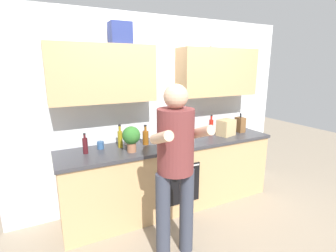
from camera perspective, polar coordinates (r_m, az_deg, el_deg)
The scene contains 17 objects.
ground_plane at distance 3.62m, azimuth 0.92°, elevation -17.48°, with size 12.00×12.00×0.00m, color gray.
back_wall_unit at distance 3.37m, azimuth -1.16°, elevation 7.30°, with size 4.00×0.38×2.50m.
counter at distance 3.41m, azimuth 0.95°, elevation -10.96°, with size 2.84×0.67×0.90m.
person_standing at distance 2.34m, azimuth 1.75°, elevation -7.67°, with size 0.49×0.45×1.71m.
bottle_soda at distance 2.95m, azimuth -1.41°, elevation -3.60°, with size 0.07×0.07×0.22m.
bottle_water at distance 3.40m, azimuth 4.70°, elevation -0.45°, with size 0.08×0.08×0.34m.
bottle_wine at distance 2.96m, azimuth -18.31°, elevation -4.20°, with size 0.06×0.06×0.24m.
bottle_syrup at distance 3.15m, azimuth -5.12°, elevation -2.54°, with size 0.08×0.08×0.25m.
bottle_oil at distance 3.07m, azimuth -10.83°, elevation -2.78°, with size 0.06×0.06×0.28m.
bottle_hotsauce at distance 3.62m, azimuth 9.77°, elevation -0.17°, with size 0.06×0.06×0.29m.
cup_tea at distance 3.10m, azimuth -15.09°, elevation -4.23°, with size 0.08×0.08×0.09m, color #33598C.
cup_coffee at distance 3.19m, azimuth -9.11°, elevation -3.47°, with size 0.08×0.08×0.08m, color white.
cup_stoneware at distance 3.34m, azimuth -0.70°, elevation -2.33°, with size 0.08×0.08×0.10m, color slate.
knife_block at distance 3.89m, azimuth 16.05°, elevation 0.30°, with size 0.10×0.14×0.28m.
potted_herb at distance 2.87m, azimuth -8.34°, elevation -2.44°, with size 0.21×0.21×0.30m.
grocery_bag_bread at distance 3.64m, azimuth 13.06°, elevation -0.36°, with size 0.24×0.18×0.23m, color tan.
grocery_bag_produce at distance 3.21m, azimuth 3.51°, elevation -1.89°, with size 0.24×0.16×0.22m, color silver.
Camera 1 is at (-1.44, -2.75, 1.85)m, focal length 26.82 mm.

